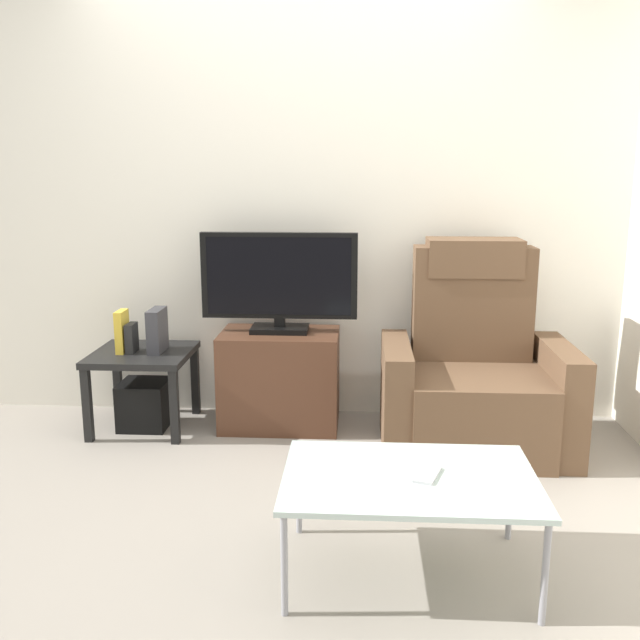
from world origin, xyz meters
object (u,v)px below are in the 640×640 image
subwoofer_box (145,404)px  recliner_armchair (475,376)px  book_middle (132,338)px  cell_phone (427,474)px  game_console (157,330)px  book_leftmost (122,331)px  coffee_table (409,481)px  television (279,280)px  side_table (143,363)px  tv_stand (280,379)px

subwoofer_box → recliner_armchair: bearing=-4.0°
book_middle → cell_phone: book_middle is taller
game_console → book_leftmost: bearing=-171.0°
cell_phone → coffee_table: bearing=-161.6°
recliner_armchair → book_middle: size_ratio=6.60×
television → cell_phone: television is taller
book_leftmost → television: bearing=7.5°
side_table → book_middle: bearing=-157.5°
tv_stand → subwoofer_box: bearing=-174.4°
side_table → television: bearing=7.0°
television → game_console: (-0.68, -0.08, -0.28)m
book_leftmost → game_console: (0.19, 0.03, 0.00)m
side_table → book_middle: (-0.05, -0.02, 0.15)m
television → book_middle: (-0.82, -0.11, -0.32)m
coffee_table → game_console: bearing=132.9°
side_table → book_leftmost: size_ratio=2.29×
side_table → game_console: game_console is taller
subwoofer_box → book_middle: (-0.05, -0.02, 0.39)m
tv_stand → subwoofer_box: tv_stand is taller
side_table → game_console: size_ratio=2.24×
book_leftmost → side_table: bearing=11.3°
television → book_middle: 0.88m
book_leftmost → game_console: bearing=9.0°
book_middle → game_console: bearing=12.2°
television → tv_stand: bearing=-90.0°
recliner_armchair → book_middle: bearing=177.4°
recliner_armchair → coffee_table: bearing=-107.9°
subwoofer_box → cell_phone: bearing=-43.8°
book_leftmost → game_console: game_console is taller
book_leftmost → coffee_table: bearing=-42.6°
game_console → book_middle: bearing=-167.8°
book_leftmost → game_console: size_ratio=0.98×
television → book_leftmost: size_ratio=3.69×
tv_stand → coffee_table: bearing=-66.7°
book_middle → game_console: size_ratio=0.68×
cell_phone → subwoofer_box: bearing=155.0°
tv_stand → coffee_table: tv_stand is taller
tv_stand → television: bearing=90.0°
side_table → coffee_table: (1.41, -1.41, -0.01)m
side_table → game_console: 0.21m
coffee_table → book_leftmost: bearing=137.4°
recliner_armchair → side_table: bearing=176.7°
recliner_armchair → book_leftmost: bearing=177.4°
recliner_armchair → book_middle: recliner_armchair is taller
coffee_table → cell_phone: 0.07m
tv_stand → television: 0.57m
television → recliner_armchair: (1.06, -0.22, -0.47)m
book_middle → game_console: game_console is taller
television → cell_phone: 1.72m
game_console → cell_phone: size_ratio=1.61×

